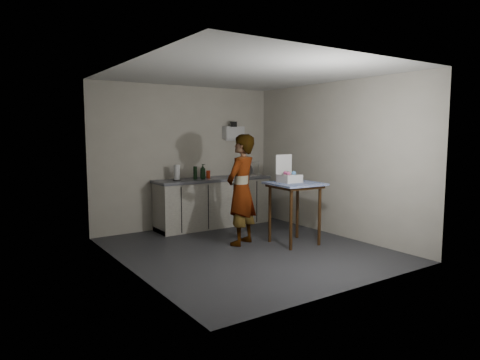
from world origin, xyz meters
TOP-DOWN VIEW (x-y plane):
  - ground at (0.00, 0.00)m, footprint 4.00×4.00m
  - wall_back at (0.00, 1.99)m, footprint 3.60×0.02m
  - wall_right at (1.79, 0.00)m, footprint 0.02×4.00m
  - wall_left at (-1.79, 0.00)m, footprint 0.02×4.00m
  - ceiling at (0.00, 0.00)m, footprint 3.60×4.00m
  - kitchen_counter at (0.40, 1.70)m, footprint 2.24×0.62m
  - wall_shelf at (1.00, 1.92)m, footprint 0.42×0.18m
  - side_table at (0.81, -0.12)m, footprint 0.80×0.80m
  - standing_man at (0.10, 0.32)m, footprint 0.75×0.66m
  - soap_bottle at (0.16, 1.66)m, footprint 0.14×0.14m
  - soda_can at (0.31, 1.72)m, footprint 0.07×0.07m
  - dark_bottle at (0.02, 1.67)m, footprint 0.07×0.07m
  - paper_towel at (-0.34, 1.68)m, footprint 0.15×0.15m
  - dish_rack at (1.14, 1.66)m, footprint 0.41×0.31m
  - bakery_box at (0.76, -0.03)m, footprint 0.33×0.34m

SIDE VIEW (x-z plane):
  - ground at x=0.00m, z-range 0.00..0.00m
  - kitchen_counter at x=0.40m, z-range -0.03..0.88m
  - side_table at x=0.81m, z-range 0.36..1.34m
  - standing_man at x=0.10m, z-range 0.00..1.73m
  - dish_rack at x=1.14m, z-range 0.83..1.12m
  - soda_can at x=0.31m, z-range 0.91..1.05m
  - dark_bottle at x=0.02m, z-range 0.91..1.14m
  - paper_towel at x=-0.34m, z-range 0.90..1.18m
  - soap_bottle at x=0.16m, z-range 0.91..1.18m
  - bakery_box at x=0.76m, z-range 0.85..1.28m
  - wall_back at x=0.00m, z-range 0.00..2.60m
  - wall_right at x=1.79m, z-range 0.00..2.60m
  - wall_left at x=-1.79m, z-range 0.00..2.60m
  - wall_shelf at x=1.00m, z-range 1.56..1.93m
  - ceiling at x=0.00m, z-range 2.59..2.60m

